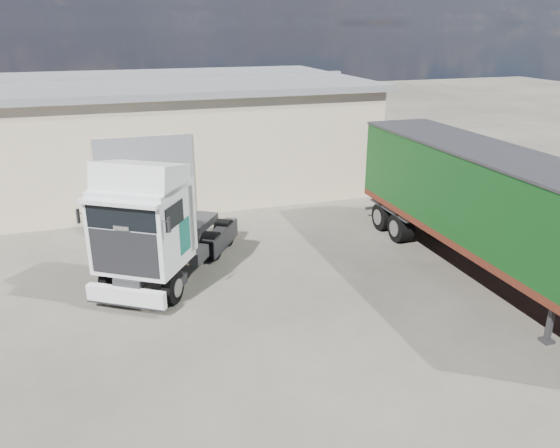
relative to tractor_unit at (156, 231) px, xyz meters
name	(u,v)px	position (x,y,z in m)	size (l,w,h in m)	color
ground	(258,329)	(2.26, -3.77, -1.80)	(120.00, 120.00, 0.00)	#272520
warehouse	(50,138)	(-3.74, 12.23, 0.87)	(30.60, 12.60, 5.42)	#BCAE90
brick_boundary_wall	(478,189)	(13.76, 2.23, -0.55)	(0.35, 26.00, 2.50)	maroon
tractor_unit	(156,231)	(0.00, 0.00, 0.00)	(5.40, 6.55, 4.27)	black
box_trailer	(489,202)	(10.28, -2.69, 0.75)	(2.70, 12.59, 4.18)	#2D2D30
panel_van	(118,206)	(-0.99, 5.87, -0.95)	(2.90, 4.31, 1.64)	black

